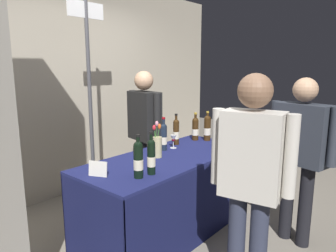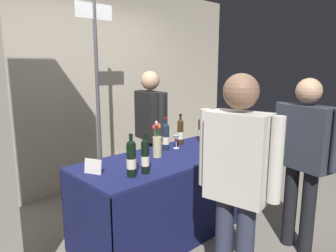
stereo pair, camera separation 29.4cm
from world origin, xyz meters
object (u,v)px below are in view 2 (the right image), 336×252
object	(u,v)px
taster_foreground_right	(304,150)
booth_signpost	(97,87)
wine_glass_near_vendor	(176,139)
display_bottle_0	(131,158)
tasting_table	(168,180)
flower_vase	(157,145)
vendor_presenter	(151,126)
featured_wine_bottle	(180,132)

from	to	relation	value
taster_foreground_right	booth_signpost	distance (m)	2.30
wine_glass_near_vendor	booth_signpost	xyz separation A→B (m)	(-0.37, 0.94, 0.52)
display_bottle_0	booth_signpost	distance (m)	1.46
wine_glass_near_vendor	booth_signpost	size ratio (longest dim) A/B	0.06
tasting_table	flower_vase	xyz separation A→B (m)	(-0.09, 0.06, 0.36)
vendor_presenter	tasting_table	bearing A→B (deg)	-15.72
display_bottle_0	flower_vase	world-z (taller)	flower_vase
featured_wine_bottle	taster_foreground_right	world-z (taller)	taster_foreground_right
display_bottle_0	featured_wine_bottle	bearing A→B (deg)	23.70
featured_wine_bottle	vendor_presenter	size ratio (longest dim) A/B	0.22
taster_foreground_right	booth_signpost	bearing A→B (deg)	31.73
booth_signpost	featured_wine_bottle	bearing A→B (deg)	-59.17
tasting_table	wine_glass_near_vendor	xyz separation A→B (m)	(0.27, 0.16, 0.34)
featured_wine_bottle	vendor_presenter	world-z (taller)	vendor_presenter
featured_wine_bottle	wine_glass_near_vendor	world-z (taller)	featured_wine_bottle
featured_wine_bottle	display_bottle_0	xyz separation A→B (m)	(-1.00, -0.44, 0.00)
vendor_presenter	taster_foreground_right	distance (m)	1.71
display_bottle_0	booth_signpost	world-z (taller)	booth_signpost
vendor_presenter	booth_signpost	distance (m)	0.77
tasting_table	booth_signpost	size ratio (longest dim) A/B	0.78
display_bottle_0	vendor_presenter	world-z (taller)	vendor_presenter
featured_wine_bottle	vendor_presenter	distance (m)	0.42
display_bottle_0	tasting_table	bearing A→B (deg)	18.98
booth_signpost	tasting_table	bearing A→B (deg)	-84.92
tasting_table	vendor_presenter	xyz separation A→B (m)	(0.33, 0.65, 0.40)
display_bottle_0	flower_vase	xyz separation A→B (m)	(0.50, 0.26, -0.03)
wine_glass_near_vendor	booth_signpost	distance (m)	1.13
wine_glass_near_vendor	booth_signpost	world-z (taller)	booth_signpost
taster_foreground_right	booth_signpost	world-z (taller)	booth_signpost
tasting_table	vendor_presenter	bearing A→B (deg)	62.84
vendor_presenter	taster_foreground_right	size ratio (longest dim) A/B	1.03
vendor_presenter	booth_signpost	xyz separation A→B (m)	(-0.43, 0.44, 0.46)
featured_wine_bottle	taster_foreground_right	bearing A→B (deg)	-79.22
wine_glass_near_vendor	taster_foreground_right	world-z (taller)	taster_foreground_right
featured_wine_bottle	display_bottle_0	distance (m)	1.09
tasting_table	wine_glass_near_vendor	bearing A→B (deg)	30.25
taster_foreground_right	featured_wine_bottle	bearing A→B (deg)	22.98
featured_wine_bottle	booth_signpost	size ratio (longest dim) A/B	0.15
wine_glass_near_vendor	taster_foreground_right	distance (m)	1.24
display_bottle_0	vendor_presenter	size ratio (longest dim) A/B	0.22
vendor_presenter	flower_vase	bearing A→B (deg)	-23.95
vendor_presenter	taster_foreground_right	world-z (taller)	vendor_presenter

